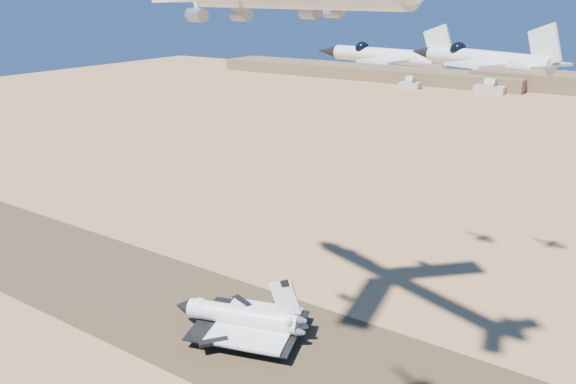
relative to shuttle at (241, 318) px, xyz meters
The scene contains 9 objects.
ground 7.15m from the shuttle, ahead, with size 1200.00×1200.00×0.00m, color tan.
runway 7.13m from the shuttle, ahead, with size 600.00×50.00×0.06m, color #4F3A27.
hangars 482.44m from the shuttle, 97.05° to the left, with size 200.50×29.50×30.00m.
shuttle is the anchor object (origin of this frame).
crew_a 10.70m from the shuttle, 44.18° to the right, with size 0.64×0.42×1.75m, color #BC6C0B.
crew_b 11.46m from the shuttle, 35.36° to the right, with size 0.91×0.53×1.88m, color #BC6C0B.
crew_c 11.40m from the shuttle, 27.53° to the right, with size 1.13×0.58×1.93m, color #BC6C0B.
chase_jet_b 118.39m from the shuttle, 40.93° to the right, with size 16.18×9.08×4.06m.
chase_jet_c 130.36m from the shuttle, 40.28° to the right, with size 13.66×8.52×3.56m.
Camera 1 is at (83.71, -110.67, 92.68)m, focal length 35.00 mm.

